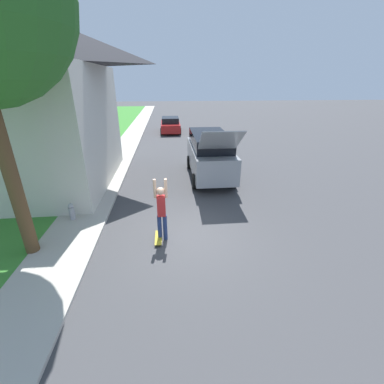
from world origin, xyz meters
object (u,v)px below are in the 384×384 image
car_down_street (170,125)px  skateboarder (161,209)px  suv_parked (210,154)px  fire_hydrant (72,211)px  skateboard (158,238)px

car_down_street → skateboarder: bearing=-91.8°
suv_parked → car_down_street: size_ratio=1.35×
suv_parked → fire_hydrant: bearing=-143.1°
car_down_street → skateboarder: skateboarder is taller
suv_parked → fire_hydrant: 7.02m
fire_hydrant → suv_parked: bearing=36.9°
skateboarder → fire_hydrant: 3.57m
car_down_street → skateboarder: 18.54m
skateboarder → fire_hydrant: size_ratio=3.32×
skateboard → fire_hydrant: fire_hydrant is taller
car_down_street → skateboarder: (-0.58, -18.52, 0.37)m
suv_parked → skateboard: (-2.51, -5.65, -1.14)m
suv_parked → skateboard: suv_parked is taller
skateboarder → suv_parked: bearing=67.1°
skateboarder → skateboard: 0.99m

